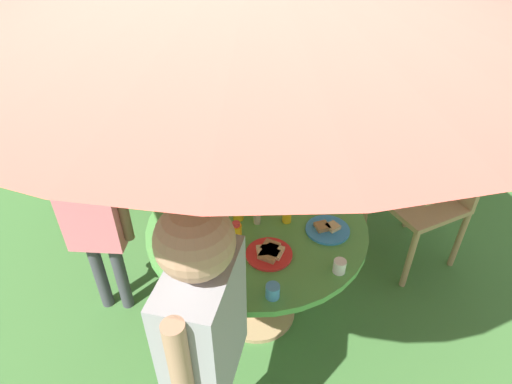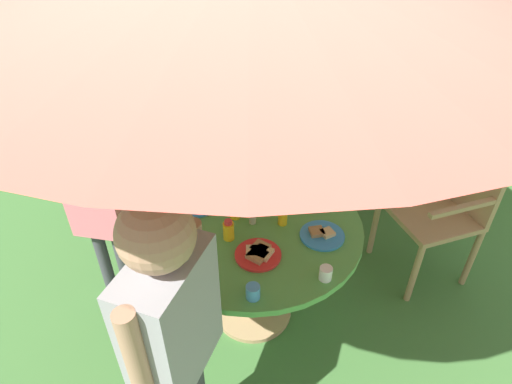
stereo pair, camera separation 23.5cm
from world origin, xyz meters
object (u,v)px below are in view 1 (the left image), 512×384
(plate_near_right, at_px, (269,253))
(juice_bottle_back_edge, at_px, (238,211))
(juice_bottle_far_left, at_px, (287,213))
(plate_center_back, at_px, (327,229))
(child_in_blue_shirt, at_px, (195,147))
(plate_mid_left, at_px, (310,196))
(dome_tent, at_px, (320,61))
(potted_plant, at_px, (99,149))
(snack_bowl, at_px, (252,182))
(juice_bottle_spot_a, at_px, (236,232))
(child_in_pink_shirt, at_px, (92,211))
(child_in_grey_shirt, at_px, (204,326))
(cup_far, at_px, (339,266))
(cup_near, at_px, (273,291))
(juice_bottle_front_edge, at_px, (274,197))
(plate_near_left, at_px, (187,244))
(garden_table, at_px, (257,247))
(plate_far_right, at_px, (197,207))
(juice_bottle_mid_right, at_px, (193,265))
(wooden_chair, at_px, (435,181))
(juice_bottle_center_front, at_px, (250,201))

(plate_near_right, height_order, juice_bottle_back_edge, juice_bottle_back_edge)
(juice_bottle_far_left, bearing_deg, plate_center_back, -15.56)
(child_in_blue_shirt, xyz_separation_m, juice_bottle_far_left, (0.61, -0.68, 0.02))
(plate_mid_left, xyz_separation_m, plate_center_back, (0.08, -0.28, -0.00))
(dome_tent, xyz_separation_m, potted_plant, (-1.75, -1.11, -0.35))
(juice_bottle_back_edge, bearing_deg, snack_bowl, 79.48)
(juice_bottle_spot_a, bearing_deg, snack_bowl, 84.33)
(child_in_pink_shirt, bearing_deg, child_in_blue_shirt, 58.88)
(child_in_grey_shirt, bearing_deg, cup_far, -38.39)
(cup_far, bearing_deg, plate_mid_left, 101.69)
(child_in_blue_shirt, xyz_separation_m, child_in_grey_shirt, (0.32, -1.50, 0.17))
(child_in_pink_shirt, bearing_deg, cup_near, -26.26)
(plate_center_back, xyz_separation_m, cup_near, (-0.26, -0.45, 0.02))
(plate_mid_left, xyz_separation_m, juice_bottle_front_edge, (-0.20, -0.08, 0.04))
(child_in_grey_shirt, relative_size, plate_near_left, 7.67)
(garden_table, relative_size, snack_bowl, 6.78)
(juice_bottle_front_edge, bearing_deg, plate_far_right, -171.54)
(snack_bowl, bearing_deg, plate_near_left, -118.83)
(plate_far_right, relative_size, cup_near, 3.74)
(potted_plant, relative_size, juice_bottle_far_left, 6.74)
(plate_center_back, bearing_deg, dome_tent, 88.22)
(juice_bottle_mid_right, height_order, juice_bottle_spot_a, juice_bottle_spot_a)
(potted_plant, height_order, child_in_blue_shirt, child_in_blue_shirt)
(cup_far, bearing_deg, juice_bottle_mid_right, -175.50)
(juice_bottle_spot_a, bearing_deg, juice_bottle_far_left, 33.29)
(juice_bottle_mid_right, bearing_deg, juice_bottle_back_edge, 67.34)
(plate_center_back, xyz_separation_m, juice_bottle_spot_a, (-0.46, -0.10, 0.04))
(juice_bottle_far_left, bearing_deg, potted_plant, 143.50)
(plate_near_left, bearing_deg, wooden_chair, 30.09)
(wooden_chair, distance_m, plate_near_right, 1.35)
(juice_bottle_far_left, bearing_deg, snack_bowl, 124.79)
(child_in_blue_shirt, bearing_deg, plate_far_right, -21.48)
(cup_far, bearing_deg, juice_bottle_center_front, 135.95)
(plate_near_right, distance_m, juice_bottle_front_edge, 0.39)
(plate_mid_left, bearing_deg, plate_near_left, -144.35)
(plate_near_right, xyz_separation_m, juice_bottle_back_edge, (-0.18, 0.26, 0.04))
(plate_near_right, bearing_deg, child_in_grey_shirt, -110.01)
(garden_table, relative_size, plate_center_back, 5.10)
(garden_table, bearing_deg, juice_bottle_center_front, 112.55)
(potted_plant, bearing_deg, juice_bottle_back_edge, -41.75)
(garden_table, bearing_deg, juice_bottle_spot_a, -123.62)
(garden_table, distance_m, child_in_grey_shirt, 0.89)
(garden_table, height_order, plate_far_right, plate_far_right)
(wooden_chair, distance_m, child_in_pink_shirt, 2.09)
(cup_far, bearing_deg, child_in_blue_shirt, 129.97)
(child_in_grey_shirt, bearing_deg, juice_bottle_front_edge, -3.20)
(dome_tent, xyz_separation_m, plate_near_right, (-0.36, -2.45, -0.08))
(dome_tent, relative_size, plate_far_right, 9.25)
(child_in_pink_shirt, xyz_separation_m, juice_bottle_far_left, (1.03, 0.02, 0.03))
(juice_bottle_front_edge, distance_m, juice_bottle_spot_a, 0.34)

